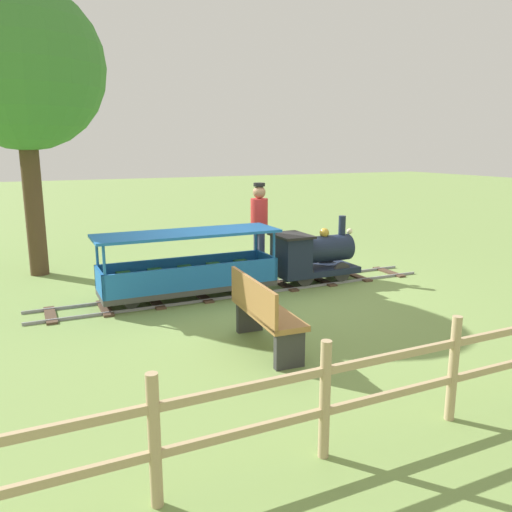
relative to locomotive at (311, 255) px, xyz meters
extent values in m
plane|color=#75934C|center=(0.00, -1.15, -0.48)|extent=(60.00, 60.00, 0.00)
cube|color=gray|center=(-0.25, -1.21, -0.46)|extent=(0.03, 6.40, 0.04)
cube|color=gray|center=(0.25, -1.21, -0.46)|extent=(0.03, 6.40, 0.04)
cube|color=#4C3828|center=(0.00, -4.05, -0.47)|extent=(0.74, 0.14, 0.03)
cube|color=#4C3828|center=(0.00, -3.34, -0.47)|extent=(0.74, 0.14, 0.03)
cube|color=#4C3828|center=(0.00, -2.63, -0.47)|extent=(0.74, 0.14, 0.03)
cube|color=#4C3828|center=(0.00, -1.92, -0.47)|extent=(0.74, 0.14, 0.03)
cube|color=#4C3828|center=(0.00, -1.21, -0.47)|extent=(0.74, 0.14, 0.03)
cube|color=#4C3828|center=(0.00, -0.50, -0.47)|extent=(0.74, 0.14, 0.03)
cube|color=#4C3828|center=(0.00, 0.22, -0.47)|extent=(0.74, 0.14, 0.03)
cube|color=#4C3828|center=(0.00, 0.93, -0.47)|extent=(0.74, 0.14, 0.03)
cube|color=#4C3828|center=(0.00, 1.64, -0.47)|extent=(0.74, 0.14, 0.03)
cube|color=#192338|center=(0.00, 0.09, -0.27)|extent=(0.62, 1.40, 0.10)
cylinder|color=#192338|center=(0.00, 0.29, 0.08)|extent=(0.44, 0.85, 0.44)
cylinder|color=#B7932D|center=(0.00, 0.72, 0.08)|extent=(0.37, 0.02, 0.37)
cylinder|color=#192338|center=(0.00, 0.59, 0.45)|extent=(0.12, 0.12, 0.31)
sphere|color=#B7932D|center=(0.00, 0.24, 0.35)|extent=(0.16, 0.16, 0.16)
cube|color=#192338|center=(0.00, -0.38, 0.05)|extent=(0.62, 0.45, 0.55)
cube|color=black|center=(0.00, -0.38, 0.35)|extent=(0.70, 0.53, 0.04)
sphere|color=#F2EAB2|center=(0.00, 0.75, 0.34)|extent=(0.10, 0.10, 0.10)
cylinder|color=#2D2D2D|center=(-0.25, 0.44, -0.28)|extent=(0.05, 0.32, 0.32)
cylinder|color=#2D2D2D|center=(0.25, 0.44, -0.28)|extent=(0.05, 0.32, 0.32)
cylinder|color=#2D2D2D|center=(-0.25, -0.26, -0.28)|extent=(0.05, 0.32, 0.32)
cylinder|color=#2D2D2D|center=(0.25, -0.26, -0.28)|extent=(0.05, 0.32, 0.32)
cube|color=#3F3F3F|center=(0.00, -2.11, -0.30)|extent=(0.70, 2.60, 0.08)
cube|color=blue|center=(-0.33, -2.11, -0.09)|extent=(0.04, 2.60, 0.35)
cube|color=blue|center=(0.33, -2.11, -0.09)|extent=(0.04, 2.60, 0.35)
cube|color=blue|center=(0.00, -0.83, -0.09)|extent=(0.70, 0.04, 0.35)
cube|color=blue|center=(0.00, -3.39, -0.09)|extent=(0.70, 0.04, 0.35)
cylinder|color=blue|center=(-0.32, -0.86, 0.11)|extent=(0.04, 0.04, 0.75)
cylinder|color=blue|center=(0.32, -0.86, 0.11)|extent=(0.04, 0.04, 0.75)
cylinder|color=blue|center=(-0.32, -3.36, 0.11)|extent=(0.04, 0.04, 0.75)
cylinder|color=blue|center=(0.32, -3.36, 0.11)|extent=(0.04, 0.04, 0.75)
cube|color=blue|center=(0.00, -2.11, 0.51)|extent=(0.80, 2.70, 0.04)
cube|color=#2D6B33|center=(0.00, -3.03, -0.14)|extent=(0.54, 0.20, 0.24)
cube|color=#2D6B33|center=(0.00, -2.57, -0.14)|extent=(0.54, 0.20, 0.24)
cube|color=#2D6B33|center=(0.00, -2.11, -0.14)|extent=(0.54, 0.20, 0.24)
cube|color=#2D6B33|center=(0.00, -1.65, -0.14)|extent=(0.54, 0.20, 0.24)
cube|color=#2D6B33|center=(0.00, -1.19, -0.14)|extent=(0.54, 0.20, 0.24)
cylinder|color=#262626|center=(-0.25, -1.20, -0.32)|extent=(0.04, 0.24, 0.24)
cylinder|color=#262626|center=(0.25, -1.20, -0.32)|extent=(0.04, 0.24, 0.24)
cylinder|color=#262626|center=(-0.25, -3.02, -0.32)|extent=(0.04, 0.24, 0.24)
cylinder|color=#262626|center=(0.25, -3.02, -0.32)|extent=(0.04, 0.24, 0.24)
cylinder|color=#282D47|center=(-0.97, -0.53, -0.08)|extent=(0.12, 0.12, 0.80)
cylinder|color=#282D47|center=(-0.79, -0.53, -0.08)|extent=(0.12, 0.12, 0.80)
cylinder|color=#B22828|center=(-0.88, -0.53, 0.59)|extent=(0.30, 0.30, 0.55)
sphere|color=#936B4C|center=(-0.88, -0.53, 0.98)|extent=(0.22, 0.22, 0.22)
cylinder|color=black|center=(-0.88, -0.53, 1.11)|extent=(0.20, 0.20, 0.06)
cube|color=olive|center=(2.21, -1.90, -0.06)|extent=(1.32, 0.48, 0.06)
cube|color=olive|center=(2.20, -2.07, 0.14)|extent=(1.30, 0.12, 0.40)
cube|color=#333333|center=(1.64, -1.86, -0.27)|extent=(0.10, 0.32, 0.42)
cube|color=#333333|center=(2.78, -1.93, -0.27)|extent=(0.10, 0.32, 0.42)
cylinder|color=#4C3823|center=(-2.55, -4.07, 0.80)|extent=(0.31, 0.31, 2.56)
sphere|color=#3D7F33|center=(-2.55, -4.07, 3.03)|extent=(2.72, 2.72, 2.72)
cylinder|color=tan|center=(4.23, -3.67, -0.03)|extent=(0.08, 0.08, 0.90)
cylinder|color=tan|center=(4.23, -2.44, -0.03)|extent=(0.08, 0.08, 0.90)
cylinder|color=tan|center=(4.23, -1.21, -0.03)|extent=(0.08, 0.08, 0.90)
cube|color=tan|center=(4.23, -1.21, 0.19)|extent=(0.04, 7.40, 0.06)
cube|color=tan|center=(4.23, -1.21, -0.12)|extent=(0.04, 7.40, 0.06)
camera|label=1|loc=(7.05, -4.30, 1.74)|focal=35.70mm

